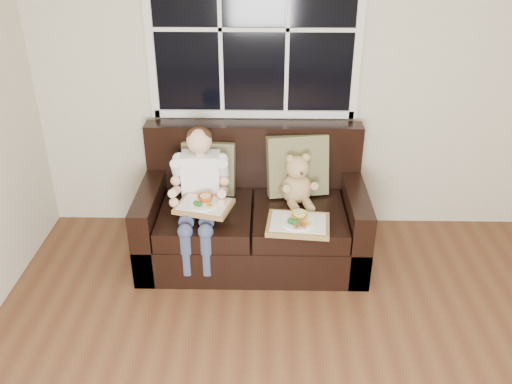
{
  "coord_description": "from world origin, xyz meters",
  "views": [
    {
      "loc": [
        -0.41,
        -1.62,
        2.47
      ],
      "look_at": [
        -0.48,
        1.85,
        0.62
      ],
      "focal_mm": 38.0,
      "sensor_mm": 36.0,
      "label": 1
    }
  ],
  "objects_px": {
    "loveseat": "(253,217)",
    "tray_left": "(204,205)",
    "child": "(200,184)",
    "teddy_bear": "(297,183)",
    "tray_right": "(298,223)"
  },
  "relations": [
    {
      "from": "teddy_bear",
      "to": "tray_left",
      "type": "relative_size",
      "value": 0.94
    },
    {
      "from": "teddy_bear",
      "to": "tray_right",
      "type": "bearing_deg",
      "value": -103.59
    },
    {
      "from": "child",
      "to": "teddy_bear",
      "type": "height_order",
      "value": "child"
    },
    {
      "from": "tray_left",
      "to": "tray_right",
      "type": "bearing_deg",
      "value": 7.24
    },
    {
      "from": "loveseat",
      "to": "tray_left",
      "type": "distance_m",
      "value": 0.51
    },
    {
      "from": "loveseat",
      "to": "tray_left",
      "type": "xyz_separation_m",
      "value": [
        -0.34,
        -0.28,
        0.26
      ]
    },
    {
      "from": "tray_left",
      "to": "teddy_bear",
      "type": "bearing_deg",
      "value": 37.02
    },
    {
      "from": "tray_left",
      "to": "loveseat",
      "type": "bearing_deg",
      "value": 53.95
    },
    {
      "from": "teddy_bear",
      "to": "tray_right",
      "type": "relative_size",
      "value": 0.88
    },
    {
      "from": "tray_left",
      "to": "child",
      "type": "bearing_deg",
      "value": 120.36
    },
    {
      "from": "teddy_bear",
      "to": "tray_left",
      "type": "height_order",
      "value": "teddy_bear"
    },
    {
      "from": "loveseat",
      "to": "tray_right",
      "type": "relative_size",
      "value": 3.62
    },
    {
      "from": "child",
      "to": "teddy_bear",
      "type": "bearing_deg",
      "value": 9.57
    },
    {
      "from": "loveseat",
      "to": "tray_left",
      "type": "height_order",
      "value": "loveseat"
    },
    {
      "from": "teddy_bear",
      "to": "child",
      "type": "bearing_deg",
      "value": 176.37
    }
  ]
}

